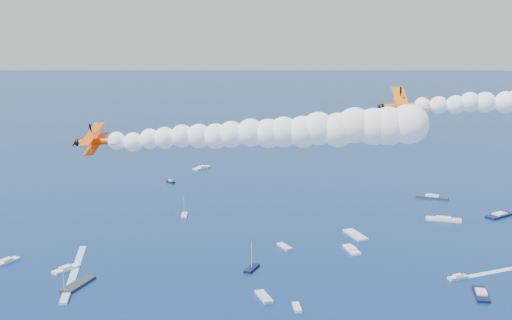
% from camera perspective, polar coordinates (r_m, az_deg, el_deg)
% --- Properties ---
extents(biplane_lead, '(11.32, 12.93, 8.77)m').
position_cam_1_polar(biplane_lead, '(109.40, 13.09, 4.66)').
color(biplane_lead, '#FF6B05').
extents(biplane_trail, '(9.50, 10.95, 7.47)m').
position_cam_1_polar(biplane_trail, '(102.21, -13.99, 1.60)').
color(biplane_trail, '#FF4C05').
extents(smoke_trail_trail, '(51.60, 33.68, 9.60)m').
position_cam_1_polar(smoke_trail_trail, '(95.89, 0.13, 2.42)').
color(smoke_trail_trail, white).
extents(spectator_boats, '(238.61, 169.14, 0.70)m').
position_cam_1_polar(spectator_boats, '(198.54, 13.14, -8.46)').
color(spectator_boats, '#2B303A').
rests_on(spectator_boats, ground).
extents(boat_wakes, '(203.63, 86.19, 0.04)m').
position_cam_1_polar(boat_wakes, '(183.14, 16.51, -10.52)').
color(boat_wakes, white).
rests_on(boat_wakes, ground).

